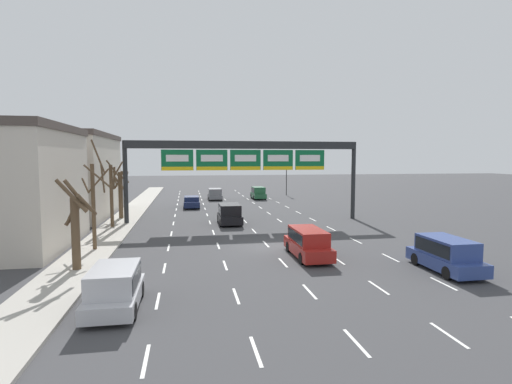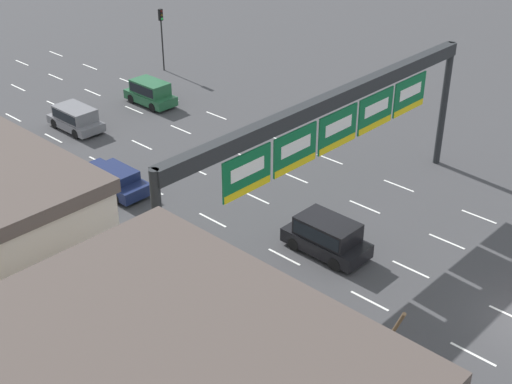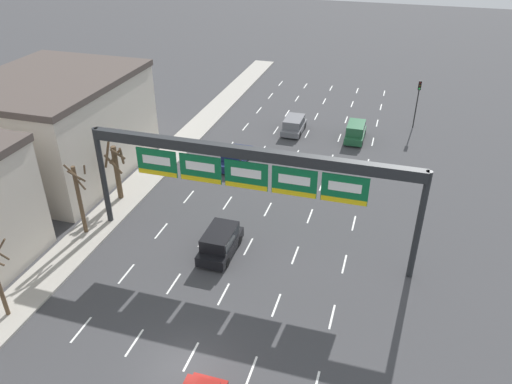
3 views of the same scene
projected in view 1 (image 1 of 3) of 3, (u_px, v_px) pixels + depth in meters
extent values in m
plane|color=#3D3D3F|center=(269.00, 247.00, 26.63)|extent=(220.00, 220.00, 0.00)
cube|color=#A8A399|center=(90.00, 253.00, 24.70)|extent=(2.80, 110.00, 0.15)
cube|color=white|center=(146.00, 360.00, 11.76)|extent=(0.12, 2.00, 0.01)
cube|color=white|center=(158.00, 301.00, 16.67)|extent=(0.12, 2.00, 0.01)
cube|color=white|center=(164.00, 268.00, 21.58)|extent=(0.12, 2.00, 0.01)
cube|color=white|center=(169.00, 248.00, 26.49)|extent=(0.12, 2.00, 0.01)
cube|color=white|center=(171.00, 234.00, 31.39)|extent=(0.12, 2.00, 0.01)
cube|color=white|center=(173.00, 223.00, 36.30)|extent=(0.12, 2.00, 0.01)
cube|color=white|center=(175.00, 216.00, 41.21)|extent=(0.12, 2.00, 0.01)
cube|color=white|center=(176.00, 209.00, 46.12)|extent=(0.12, 2.00, 0.01)
cube|color=white|center=(177.00, 204.00, 51.03)|extent=(0.12, 2.00, 0.01)
cube|color=white|center=(178.00, 200.00, 55.94)|extent=(0.12, 2.00, 0.01)
cube|color=white|center=(179.00, 197.00, 60.84)|extent=(0.12, 2.00, 0.01)
cube|color=white|center=(179.00, 194.00, 65.75)|extent=(0.12, 2.00, 0.01)
cube|color=white|center=(180.00, 191.00, 70.66)|extent=(0.12, 2.00, 0.01)
cube|color=white|center=(256.00, 351.00, 12.32)|extent=(0.12, 2.00, 0.01)
cube|color=white|center=(236.00, 296.00, 17.23)|extent=(0.12, 2.00, 0.01)
cube|color=white|center=(225.00, 265.00, 22.14)|extent=(0.12, 2.00, 0.01)
cube|color=white|center=(218.00, 246.00, 27.05)|extent=(0.12, 2.00, 0.01)
cube|color=white|center=(213.00, 232.00, 31.96)|extent=(0.12, 2.00, 0.01)
cube|color=white|center=(210.00, 222.00, 36.86)|extent=(0.12, 2.00, 0.01)
cube|color=white|center=(207.00, 215.00, 41.77)|extent=(0.12, 2.00, 0.01)
cube|color=white|center=(205.00, 209.00, 46.68)|extent=(0.12, 2.00, 0.01)
cube|color=white|center=(203.00, 204.00, 51.59)|extent=(0.12, 2.00, 0.01)
cube|color=white|center=(202.00, 200.00, 56.50)|extent=(0.12, 2.00, 0.01)
cube|color=white|center=(201.00, 196.00, 61.41)|extent=(0.12, 2.00, 0.01)
cube|color=white|center=(200.00, 194.00, 66.31)|extent=(0.12, 2.00, 0.01)
cube|color=white|center=(199.00, 191.00, 71.22)|extent=(0.12, 2.00, 0.01)
cube|color=white|center=(356.00, 343.00, 12.88)|extent=(0.12, 2.00, 0.01)
cube|color=white|center=(310.00, 292.00, 17.79)|extent=(0.12, 2.00, 0.01)
cube|color=white|center=(283.00, 263.00, 22.70)|extent=(0.12, 2.00, 0.01)
cube|color=white|center=(266.00, 244.00, 27.61)|extent=(0.12, 2.00, 0.01)
cube|color=white|center=(254.00, 231.00, 32.52)|extent=(0.12, 2.00, 0.01)
cube|color=white|center=(245.00, 221.00, 37.43)|extent=(0.12, 2.00, 0.01)
cube|color=white|center=(238.00, 214.00, 42.33)|extent=(0.12, 2.00, 0.01)
cube|color=white|center=(233.00, 208.00, 47.24)|extent=(0.12, 2.00, 0.01)
cube|color=white|center=(229.00, 203.00, 52.15)|extent=(0.12, 2.00, 0.01)
cube|color=white|center=(225.00, 199.00, 57.06)|extent=(0.12, 2.00, 0.01)
cube|color=white|center=(222.00, 196.00, 61.97)|extent=(0.12, 2.00, 0.01)
cube|color=white|center=(219.00, 193.00, 66.88)|extent=(0.12, 2.00, 0.01)
cube|color=white|center=(217.00, 191.00, 71.78)|extent=(0.12, 2.00, 0.01)
cube|color=white|center=(448.00, 335.00, 13.44)|extent=(0.12, 2.00, 0.01)
cube|color=white|center=(378.00, 288.00, 18.35)|extent=(0.12, 2.00, 0.01)
cube|color=white|center=(338.00, 260.00, 23.26)|extent=(0.12, 2.00, 0.01)
cube|color=white|center=(312.00, 242.00, 28.17)|extent=(0.12, 2.00, 0.01)
cube|color=white|center=(293.00, 230.00, 33.08)|extent=(0.12, 2.00, 0.01)
cube|color=white|center=(279.00, 220.00, 37.99)|extent=(0.12, 2.00, 0.01)
cube|color=white|center=(269.00, 213.00, 42.89)|extent=(0.12, 2.00, 0.01)
cube|color=white|center=(260.00, 208.00, 47.80)|extent=(0.12, 2.00, 0.01)
cube|color=white|center=(253.00, 203.00, 52.71)|extent=(0.12, 2.00, 0.01)
cube|color=white|center=(248.00, 199.00, 57.62)|extent=(0.12, 2.00, 0.01)
cube|color=white|center=(243.00, 196.00, 62.53)|extent=(0.12, 2.00, 0.01)
cube|color=white|center=(239.00, 193.00, 67.44)|extent=(0.12, 2.00, 0.01)
cube|color=white|center=(235.00, 191.00, 72.35)|extent=(0.12, 2.00, 0.01)
cube|color=white|center=(443.00, 284.00, 18.91)|extent=(0.12, 2.00, 0.01)
cube|color=white|center=(390.00, 258.00, 23.82)|extent=(0.12, 2.00, 0.01)
cube|color=white|center=(356.00, 241.00, 28.73)|extent=(0.12, 2.00, 0.01)
cube|color=white|center=(331.00, 229.00, 33.64)|extent=(0.12, 2.00, 0.01)
cube|color=white|center=(313.00, 220.00, 38.55)|extent=(0.12, 2.00, 0.01)
cube|color=white|center=(298.00, 213.00, 43.46)|extent=(0.12, 2.00, 0.01)
cube|color=white|center=(287.00, 207.00, 48.36)|extent=(0.12, 2.00, 0.01)
cube|color=white|center=(278.00, 202.00, 53.27)|extent=(0.12, 2.00, 0.01)
cube|color=white|center=(270.00, 199.00, 58.18)|extent=(0.12, 2.00, 0.01)
cube|color=white|center=(264.00, 195.00, 63.09)|extent=(0.12, 2.00, 0.01)
cube|color=white|center=(258.00, 193.00, 68.00)|extent=(0.12, 2.00, 0.01)
cube|color=white|center=(253.00, 190.00, 72.91)|extent=(0.12, 2.00, 0.01)
cylinder|color=#232628|center=(126.00, 183.00, 35.32)|extent=(0.40, 0.40, 7.49)
cylinder|color=#232628|center=(353.00, 180.00, 38.96)|extent=(0.40, 0.40, 7.49)
cube|color=#232628|center=(245.00, 145.00, 36.85)|extent=(21.40, 0.60, 0.70)
cube|color=#0C6033|center=(177.00, 160.00, 35.58)|extent=(2.83, 0.08, 1.86)
cube|color=white|center=(177.00, 158.00, 35.53)|extent=(1.98, 0.02, 0.60)
cube|color=yellow|center=(177.00, 169.00, 35.61)|extent=(2.77, 0.02, 0.34)
cube|color=#0C6033|center=(212.00, 160.00, 36.11)|extent=(2.83, 0.08, 1.86)
cube|color=white|center=(212.00, 158.00, 36.05)|extent=(1.98, 0.02, 0.60)
cube|color=yellow|center=(212.00, 168.00, 36.13)|extent=(2.77, 0.02, 0.34)
cube|color=#0C6033|center=(245.00, 160.00, 36.63)|extent=(2.83, 0.08, 1.86)
cube|color=white|center=(246.00, 158.00, 36.57)|extent=(1.98, 0.02, 0.60)
cube|color=yellow|center=(246.00, 168.00, 36.65)|extent=(2.77, 0.02, 0.34)
cube|color=#0C6033|center=(278.00, 160.00, 37.15)|extent=(2.83, 0.08, 1.86)
cube|color=white|center=(278.00, 158.00, 37.09)|extent=(1.98, 0.02, 0.60)
cube|color=yellow|center=(278.00, 168.00, 37.17)|extent=(2.77, 0.02, 0.34)
cube|color=#0C6033|center=(310.00, 160.00, 37.68)|extent=(2.83, 0.08, 1.86)
cube|color=white|center=(310.00, 158.00, 37.62)|extent=(1.98, 0.02, 0.60)
cube|color=yellow|center=(310.00, 168.00, 37.70)|extent=(2.77, 0.02, 0.34)
cube|color=beige|center=(51.00, 178.00, 39.84)|extent=(11.31, 14.04, 7.92)
cube|color=#4C423D|center=(49.00, 135.00, 39.48)|extent=(11.54, 14.32, 0.50)
cube|color=#235B38|center=(258.00, 195.00, 57.80)|extent=(1.75, 4.01, 0.65)
cube|color=#235B38|center=(258.00, 190.00, 57.69)|extent=(1.61, 2.80, 0.91)
cube|color=black|center=(258.00, 190.00, 57.69)|extent=(1.65, 2.58, 0.65)
cylinder|color=black|center=(252.00, 196.00, 58.86)|extent=(0.22, 0.66, 0.66)
cylinder|color=black|center=(262.00, 196.00, 59.13)|extent=(0.22, 0.66, 0.66)
cylinder|color=black|center=(254.00, 198.00, 56.50)|extent=(0.22, 0.66, 0.66)
cylinder|color=black|center=(265.00, 197.00, 56.77)|extent=(0.22, 0.66, 0.66)
cube|color=navy|center=(445.00, 261.00, 21.00)|extent=(1.86, 4.58, 0.66)
cube|color=navy|center=(447.00, 247.00, 20.88)|extent=(1.71, 3.20, 0.92)
cube|color=black|center=(447.00, 247.00, 20.88)|extent=(1.75, 2.95, 0.67)
cylinder|color=black|center=(416.00, 259.00, 22.22)|extent=(0.22, 0.66, 0.66)
cylinder|color=black|center=(443.00, 258.00, 22.51)|extent=(0.22, 0.66, 0.66)
cylinder|color=black|center=(447.00, 273.00, 19.52)|extent=(0.22, 0.66, 0.66)
cylinder|color=black|center=(478.00, 271.00, 19.81)|extent=(0.22, 0.66, 0.66)
cube|color=slate|center=(215.00, 196.00, 56.86)|extent=(1.88, 4.10, 0.55)
cube|color=slate|center=(215.00, 191.00, 56.76)|extent=(1.73, 2.87, 0.83)
cube|color=black|center=(215.00, 191.00, 56.76)|extent=(1.77, 2.64, 0.60)
cylinder|color=black|center=(208.00, 197.00, 57.94)|extent=(0.22, 0.66, 0.66)
cylinder|color=black|center=(220.00, 196.00, 58.23)|extent=(0.22, 0.66, 0.66)
cylinder|color=black|center=(209.00, 198.00, 55.53)|extent=(0.22, 0.66, 0.66)
cylinder|color=black|center=(222.00, 198.00, 55.82)|extent=(0.22, 0.66, 0.66)
cube|color=black|center=(230.00, 218.00, 35.95)|extent=(1.95, 4.22, 0.70)
cube|color=black|center=(230.00, 209.00, 35.84)|extent=(1.79, 2.96, 0.91)
cube|color=black|center=(230.00, 209.00, 35.84)|extent=(1.83, 2.72, 0.65)
cylinder|color=black|center=(219.00, 218.00, 37.06)|extent=(0.22, 0.66, 0.66)
cylinder|color=black|center=(238.00, 218.00, 37.36)|extent=(0.22, 0.66, 0.66)
cylinder|color=black|center=(221.00, 223.00, 34.57)|extent=(0.22, 0.66, 0.66)
cylinder|color=black|center=(241.00, 222.00, 34.87)|extent=(0.22, 0.66, 0.66)
cube|color=#19234C|center=(192.00, 203.00, 47.87)|extent=(1.83, 4.78, 0.67)
cube|color=#19234C|center=(192.00, 198.00, 47.54)|extent=(1.69, 2.49, 0.50)
cube|color=black|center=(192.00, 198.00, 47.54)|extent=(1.72, 2.29, 0.36)
cylinder|color=black|center=(185.00, 204.00, 49.16)|extent=(0.22, 0.66, 0.66)
cylinder|color=black|center=(198.00, 203.00, 49.44)|extent=(0.22, 0.66, 0.66)
cylinder|color=black|center=(185.00, 206.00, 46.34)|extent=(0.22, 0.66, 0.66)
cylinder|color=black|center=(199.00, 206.00, 46.62)|extent=(0.22, 0.66, 0.66)
cube|color=maroon|center=(308.00, 248.00, 23.95)|extent=(1.76, 4.89, 0.70)
cube|color=maroon|center=(308.00, 236.00, 23.83)|extent=(1.62, 3.42, 0.83)
cube|color=black|center=(308.00, 236.00, 23.83)|extent=(1.66, 3.15, 0.60)
cylinder|color=black|center=(289.00, 247.00, 25.27)|extent=(0.22, 0.66, 0.66)
cylinder|color=black|center=(313.00, 246.00, 25.54)|extent=(0.22, 0.66, 0.66)
cylinder|color=black|center=(302.00, 258.00, 22.39)|extent=(0.22, 0.66, 0.66)
cylinder|color=black|center=(329.00, 257.00, 22.66)|extent=(0.22, 0.66, 0.66)
cube|color=#B7B7BC|center=(115.00, 297.00, 15.74)|extent=(1.87, 4.16, 0.59)
cube|color=#B7B7BC|center=(114.00, 279.00, 15.63)|extent=(1.72, 2.91, 0.90)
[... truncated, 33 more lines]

